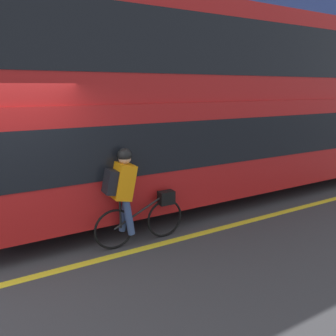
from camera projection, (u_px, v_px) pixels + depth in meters
The scene contains 3 objects.
bus at pixel (214, 100), 7.21m from camera, with size 9.88×2.59×3.91m.
cyclist_on_bike at pixel (130, 194), 5.04m from camera, with size 1.54×0.32×1.57m.
trash_bin at pixel (237, 138), 12.71m from camera, with size 0.45×0.45×0.84m.
Camera 1 is at (0.05, -4.43, 2.43)m, focal length 35.00 mm.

